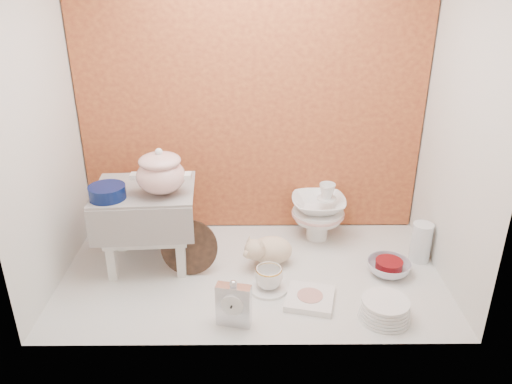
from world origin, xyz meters
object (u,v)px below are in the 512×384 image
(blue_white_vase, at_px, (153,215))
(porcelain_tower, at_px, (318,211))
(dinner_plate_stack, at_px, (385,309))
(crystal_bowl, at_px, (389,268))
(plush_pig, at_px, (271,250))
(mantel_clock, at_px, (234,303))
(floral_platter, at_px, (136,207))
(gold_rim_teacup, at_px, (269,277))
(soup_tureen, at_px, (161,171))
(step_stool, at_px, (148,226))

(blue_white_vase, xyz_separation_m, porcelain_tower, (0.88, -0.03, 0.03))
(dinner_plate_stack, bearing_deg, crystal_bowl, 73.26)
(blue_white_vase, height_order, plush_pig, blue_white_vase)
(mantel_clock, distance_m, plush_pig, 0.49)
(blue_white_vase, relative_size, crystal_bowl, 1.26)
(floral_platter, bearing_deg, porcelain_tower, -2.13)
(porcelain_tower, bearing_deg, floral_platter, 177.87)
(gold_rim_teacup, bearing_deg, dinner_plate_stack, -23.51)
(soup_tureen, height_order, blue_white_vase, soup_tureen)
(soup_tureen, bearing_deg, step_stool, 147.03)
(soup_tureen, relative_size, dinner_plate_stack, 1.19)
(step_stool, height_order, soup_tureen, soup_tureen)
(step_stool, height_order, floral_platter, step_stool)
(mantel_clock, distance_m, gold_rim_teacup, 0.29)
(dinner_plate_stack, xyz_separation_m, porcelain_tower, (-0.20, 0.68, 0.12))
(step_stool, xyz_separation_m, dinner_plate_stack, (1.06, -0.44, -0.16))
(soup_tureen, bearing_deg, plush_pig, 5.26)
(floral_platter, height_order, porcelain_tower, floral_platter)
(step_stool, relative_size, dinner_plate_stack, 2.12)
(dinner_plate_stack, bearing_deg, step_stool, 157.38)
(porcelain_tower, bearing_deg, blue_white_vase, 178.30)
(floral_platter, relative_size, gold_rim_teacup, 2.75)
(plush_pig, relative_size, gold_rim_teacup, 2.08)
(step_stool, distance_m, soup_tureen, 0.33)
(blue_white_vase, relative_size, porcelain_tower, 0.80)
(crystal_bowl, xyz_separation_m, porcelain_tower, (-0.30, 0.35, 0.13))
(soup_tureen, xyz_separation_m, dinner_plate_stack, (0.96, -0.38, -0.47))
(floral_platter, xyz_separation_m, porcelain_tower, (0.97, -0.04, -0.01))
(soup_tureen, distance_m, blue_white_vase, 0.52)
(blue_white_vase, xyz_separation_m, crystal_bowl, (1.18, -0.37, -0.10))
(blue_white_vase, height_order, crystal_bowl, blue_white_vase)
(mantel_clock, relative_size, porcelain_tower, 0.64)
(plush_pig, bearing_deg, floral_platter, 146.75)
(plush_pig, bearing_deg, step_stool, 167.29)
(step_stool, relative_size, soup_tureen, 1.78)
(soup_tureen, distance_m, floral_platter, 0.52)
(plush_pig, xyz_separation_m, porcelain_tower, (0.26, 0.25, 0.08))
(gold_rim_teacup, height_order, porcelain_tower, porcelain_tower)
(soup_tureen, distance_m, crystal_bowl, 1.17)
(mantel_clock, bearing_deg, dinner_plate_stack, 15.71)
(mantel_clock, bearing_deg, gold_rim_teacup, 70.83)
(floral_platter, bearing_deg, soup_tureen, -57.53)
(soup_tureen, relative_size, mantel_clock, 1.25)
(mantel_clock, relative_size, plush_pig, 0.79)
(soup_tureen, bearing_deg, porcelain_tower, 21.60)
(mantel_clock, xyz_separation_m, dinner_plate_stack, (0.63, 0.04, -0.06))
(soup_tureen, bearing_deg, floral_platter, 122.47)
(soup_tureen, xyz_separation_m, floral_platter, (-0.21, 0.34, -0.34))
(crystal_bowl, bearing_deg, floral_platter, 163.28)
(crystal_bowl, bearing_deg, gold_rim_teacup, -167.95)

